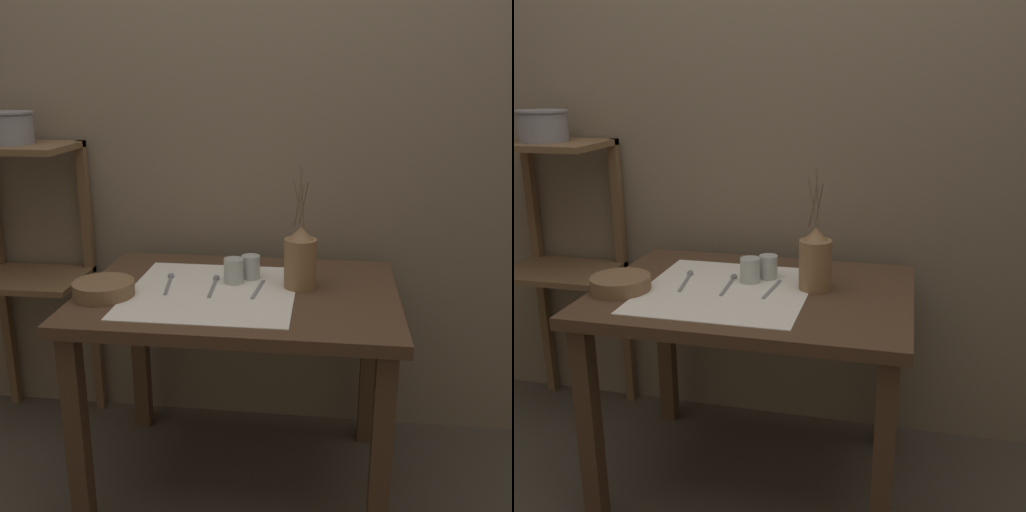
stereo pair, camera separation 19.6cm
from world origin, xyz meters
The scene contains 13 objects.
ground_plane centered at (0.00, 0.00, 0.00)m, with size 12.00×12.00×0.00m, color #473F35.
stone_wall_back centered at (0.00, 0.49, 1.20)m, with size 7.00×0.06×2.40m.
wooden_table centered at (0.00, 0.00, 0.64)m, with size 1.05×0.76×0.75m.
wooden_shelf_unit centered at (-0.90, 0.32, 0.82)m, with size 0.44×0.33×1.19m.
linen_cloth centered at (-0.09, -0.03, 0.75)m, with size 0.55×0.56×0.00m.
pitcher_with_flowers centered at (0.20, 0.04, 0.85)m, with size 0.11×0.11×0.41m.
wooden_bowl centered at (-0.43, -0.11, 0.77)m, with size 0.20×0.20×0.05m.
glass_tumbler_near centered at (-0.03, 0.06, 0.79)m, with size 0.07×0.07×0.09m.
glass_tumbler_far centered at (0.02, 0.12, 0.79)m, with size 0.07×0.07×0.08m.
spoon_outer centered at (-0.25, 0.05, 0.75)m, with size 0.04×0.19×0.02m.
spoon_inner centered at (-0.09, 0.05, 0.75)m, with size 0.03×0.19×0.02m.
fork_inner centered at (0.06, 0.00, 0.75)m, with size 0.03×0.18×0.00m.
metal_pot_large centered at (-0.91, 0.28, 1.25)m, with size 0.20×0.20×0.12m.
Camera 2 is at (0.48, -1.83, 1.43)m, focal length 42.00 mm.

